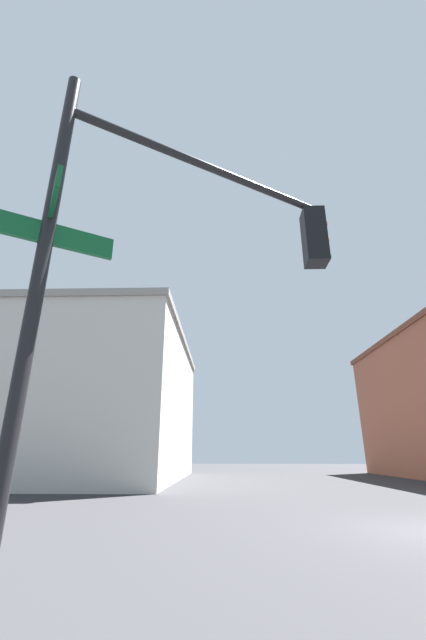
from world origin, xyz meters
name	(u,v)px	position (x,y,z in m)	size (l,w,h in m)	color
traffic_signal_near	(204,250)	(-5.28, -5.98, 3.66)	(3.41, 2.20, 5.19)	black
building_stucco	(51,406)	(-17.51, 17.20, 4.90)	(19.32, 18.70, 9.79)	#BCB7AD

